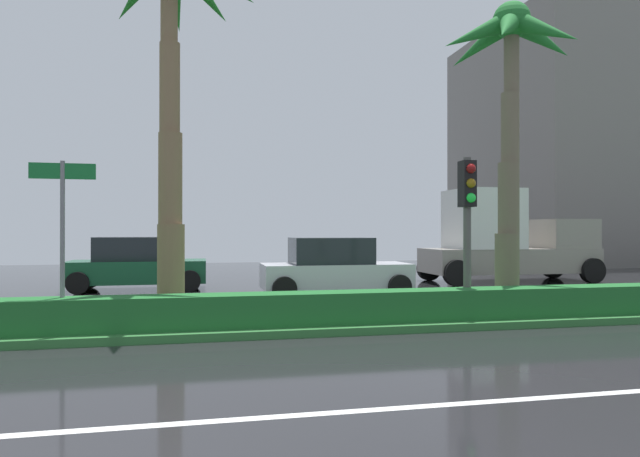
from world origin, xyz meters
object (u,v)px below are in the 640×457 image
at_px(palm_tree_centre_left, 170,13).
at_px(palm_tree_centre, 510,74).
at_px(traffic_signal_median_right, 468,207).
at_px(box_truck_lead, 507,241).
at_px(car_in_traffic_second, 137,265).
at_px(street_name_sign, 62,222).
at_px(car_in_traffic_third, 334,268).

height_order(palm_tree_centre_left, palm_tree_centre, palm_tree_centre_left).
height_order(traffic_signal_median_right, box_truck_lead, box_truck_lead).
bearing_deg(palm_tree_centre_left, palm_tree_centre, 0.75).
height_order(palm_tree_centre, car_in_traffic_second, palm_tree_centre).
distance_m(street_name_sign, car_in_traffic_third, 8.25).
bearing_deg(street_name_sign, palm_tree_centre_left, 43.38).
xyz_separation_m(street_name_sign, box_truck_lead, (13.61, 8.38, -0.53)).
distance_m(car_in_traffic_third, box_truck_lead, 8.07).
bearing_deg(box_truck_lead, car_in_traffic_second, -179.55).
height_order(car_in_traffic_second, box_truck_lead, box_truck_lead).
bearing_deg(traffic_signal_median_right, car_in_traffic_second, 132.58).
bearing_deg(palm_tree_centre, box_truck_lead, 59.76).
distance_m(palm_tree_centre_left, box_truck_lead, 14.56).
height_order(traffic_signal_median_right, car_in_traffic_third, traffic_signal_median_right).
distance_m(traffic_signal_median_right, box_truck_lead, 10.14).
height_order(palm_tree_centre_left, box_truck_lead, palm_tree_centre_left).
bearing_deg(palm_tree_centre, car_in_traffic_second, 145.26).
xyz_separation_m(palm_tree_centre, box_truck_lead, (3.87, 6.65, -4.19)).
bearing_deg(car_in_traffic_third, box_truck_lead, 22.44).
bearing_deg(car_in_traffic_second, palm_tree_centre_left, -77.96).
bearing_deg(car_in_traffic_third, palm_tree_centre, -45.16).
bearing_deg(street_name_sign, car_in_traffic_second, 87.88).
height_order(palm_tree_centre_left, car_in_traffic_third, palm_tree_centre_left).
relative_size(car_in_traffic_third, box_truck_lead, 0.67).
bearing_deg(box_truck_lead, car_in_traffic_third, -157.56).
bearing_deg(box_truck_lead, palm_tree_centre_left, -150.41).
bearing_deg(street_name_sign, car_in_traffic_third, 40.67).
xyz_separation_m(palm_tree_centre_left, traffic_signal_median_right, (6.07, -1.50, -4.12)).
bearing_deg(traffic_signal_median_right, car_in_traffic_third, 107.27).
xyz_separation_m(car_in_traffic_second, car_in_traffic_third, (5.88, -2.96, 0.00)).
xyz_separation_m(palm_tree_centre, traffic_signal_median_right, (-1.95, -1.60, -3.32)).
height_order(traffic_signal_median_right, street_name_sign, traffic_signal_median_right).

